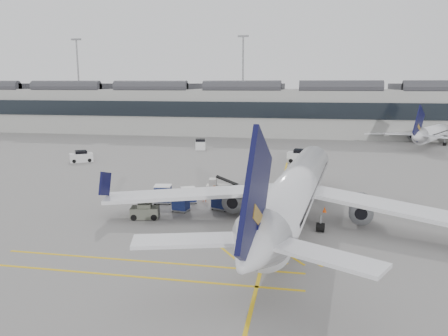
% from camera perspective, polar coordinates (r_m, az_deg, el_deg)
% --- Properties ---
extents(ground, '(220.00, 220.00, 0.00)m').
position_cam_1_polar(ground, '(41.71, -7.63, -6.50)').
color(ground, gray).
rests_on(ground, ground).
extents(terminal, '(200.00, 20.45, 12.40)m').
position_cam_1_polar(terminal, '(110.57, 4.00, 7.71)').
color(terminal, '#9E9E99').
rests_on(terminal, ground).
extents(light_masts, '(113.00, 0.60, 25.45)m').
position_cam_1_polar(light_masts, '(124.58, 4.04, 11.93)').
color(light_masts, slate).
rests_on(light_masts, ground).
extents(apron_markings, '(0.25, 60.00, 0.01)m').
position_cam_1_polar(apron_markings, '(49.42, 7.17, -3.70)').
color(apron_markings, gold).
rests_on(apron_markings, ground).
extents(airliner_main, '(35.56, 39.05, 10.40)m').
position_cam_1_polar(airliner_main, '(39.72, 9.31, -2.87)').
color(airliner_main, silver).
rests_on(airliner_main, ground).
extents(airliner_far, '(26.56, 29.30, 8.63)m').
position_cam_1_polar(airliner_far, '(100.89, 26.02, 4.26)').
color(airliner_far, silver).
rests_on(airliner_far, ground).
extents(belt_loader, '(4.47, 1.86, 1.79)m').
position_cam_1_polar(belt_loader, '(51.56, -0.42, -2.40)').
color(belt_loader, silver).
rests_on(belt_loader, ground).
extents(baggage_cart_a, '(2.32, 2.14, 1.96)m').
position_cam_1_polar(baggage_cart_a, '(43.80, -0.26, -4.12)').
color(baggage_cart_a, gray).
rests_on(baggage_cart_a, ground).
extents(baggage_cart_b, '(2.08, 1.81, 1.94)m').
position_cam_1_polar(baggage_cart_b, '(46.51, -7.98, -3.33)').
color(baggage_cart_b, gray).
rests_on(baggage_cart_b, ground).
extents(baggage_cart_c, '(1.76, 1.53, 1.65)m').
position_cam_1_polar(baggage_cart_c, '(43.43, -5.66, -4.53)').
color(baggage_cart_c, gray).
rests_on(baggage_cart_c, ground).
extents(baggage_cart_d, '(2.03, 1.92, 1.69)m').
position_cam_1_polar(baggage_cart_d, '(46.30, -4.65, -3.51)').
color(baggage_cart_d, gray).
rests_on(baggage_cart_d, ground).
extents(ramp_agent_a, '(0.67, 0.54, 1.61)m').
position_cam_1_polar(ramp_agent_a, '(46.70, -2.56, -3.48)').
color(ramp_agent_a, red).
rests_on(ramp_agent_a, ground).
extents(ramp_agent_b, '(0.99, 0.90, 1.65)m').
position_cam_1_polar(ramp_agent_b, '(47.26, -1.29, -3.27)').
color(ramp_agent_b, orange).
rests_on(ramp_agent_b, ground).
extents(pushback_tug, '(2.85, 2.06, 1.45)m').
position_cam_1_polar(pushback_tug, '(41.82, -10.29, -5.62)').
color(pushback_tug, '#55584B').
rests_on(pushback_tug, ground).
extents(safety_cone_nose, '(0.40, 0.40, 0.55)m').
position_cam_1_polar(safety_cone_nose, '(63.46, 11.07, -0.28)').
color(safety_cone_nose, '#F24C0A').
rests_on(safety_cone_nose, ground).
extents(safety_cone_engine, '(0.40, 0.40, 0.56)m').
position_cam_1_polar(safety_cone_engine, '(44.21, 13.01, -5.30)').
color(safety_cone_engine, '#F24C0A').
rests_on(safety_cone_engine, ground).
extents(service_van_left, '(3.94, 3.43, 1.82)m').
position_cam_1_polar(service_van_left, '(74.00, -18.15, 1.40)').
color(service_van_left, silver).
rests_on(service_van_left, ground).
extents(service_van_mid, '(2.76, 4.14, 1.95)m').
position_cam_1_polar(service_van_mid, '(84.27, -3.12, 3.09)').
color(service_van_mid, silver).
rests_on(service_van_mid, ground).
extents(service_van_right, '(4.29, 2.49, 2.10)m').
position_cam_1_polar(service_van_right, '(70.87, 9.95, 1.48)').
color(service_van_right, silver).
rests_on(service_van_right, ground).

